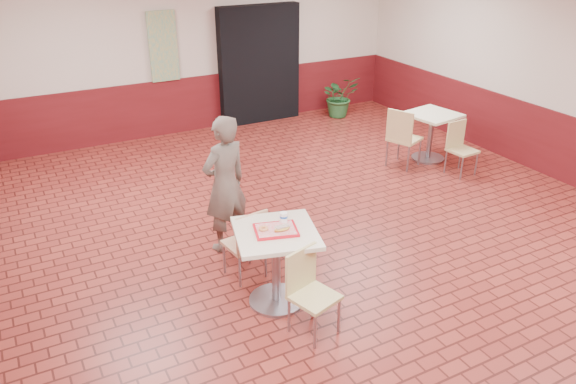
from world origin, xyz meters
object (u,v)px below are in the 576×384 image
chair_main_front (309,288)px  serving_tray (276,230)px  customer (225,184)px  paper_cup (284,217)px  chair_second_front (460,145)px  ring_donut (263,228)px  chair_second_left (402,135)px  chair_main_back (247,241)px  potted_plant (339,96)px  second_table (431,129)px  main_table (276,255)px  long_john_donut (282,228)px

chair_main_front → serving_tray: bearing=81.2°
customer → paper_cup: 1.17m
chair_second_front → ring_donut: bearing=-163.1°
chair_second_left → chair_second_front: chair_second_left is taller
chair_main_back → serving_tray: size_ratio=2.02×
potted_plant → second_table: bearing=-88.7°
second_table → main_table: bearing=-150.1°
serving_tray → chair_second_front: serving_tray is taller
chair_second_left → second_table: bearing=-107.9°
long_john_donut → paper_cup: (0.10, 0.16, 0.03)m
main_table → potted_plant: (3.92, 4.92, -0.15)m
paper_cup → customer: bearing=97.7°
customer → chair_second_left: (3.37, 0.98, -0.29)m
serving_tray → ring_donut: ring_donut is taller
chair_second_left → chair_main_back: bearing=93.8°
chair_main_back → ring_donut: ring_donut is taller
long_john_donut → serving_tray: bearing=124.3°
serving_tray → chair_second_front: size_ratio=0.50×
main_table → paper_cup: bearing=35.9°
long_john_donut → second_table: long_john_donut is taller
chair_main_front → ring_donut: ring_donut is taller
chair_second_left → chair_main_front: bearing=107.4°
potted_plant → chair_second_left: bearing=-101.9°
main_table → chair_second_left: (3.35, 2.24, -0.03)m
chair_main_front → chair_second_left: bearing=23.1°
long_john_donut → chair_second_front: 4.32m
chair_main_back → potted_plant: bearing=-140.1°
main_table → ring_donut: bearing=161.2°
main_table → potted_plant: bearing=51.5°
chair_main_front → chair_second_front: size_ratio=1.03×
chair_main_front → second_table: size_ratio=1.08×
main_table → chair_main_back: bearing=98.2°
chair_main_front → serving_tray: size_ratio=2.04×
paper_cup → potted_plant: bearing=51.9°
long_john_donut → paper_cup: size_ratio=1.74×
ring_donut → chair_second_front: bearing=21.3°
potted_plant → chair_main_back: bearing=-132.3°
serving_tray → main_table: bearing=153.4°
main_table → second_table: 4.59m
serving_tray → second_table: (3.98, 2.29, -0.32)m
long_john_donut → main_table: bearing=124.3°
chair_main_back → ring_donut: size_ratio=8.76×
serving_tray → long_john_donut: (0.04, -0.06, 0.04)m
chair_main_front → chair_second_left: (3.28, 2.76, 0.06)m
serving_tray → ring_donut: bearing=161.2°
chair_main_back → chair_main_front: bearing=90.4°
long_john_donut → second_table: (3.94, 2.35, -0.35)m
chair_main_back → ring_donut: (-0.04, -0.49, 0.41)m
serving_tray → chair_second_left: chair_second_left is taller
main_table → paper_cup: (0.14, 0.10, 0.35)m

